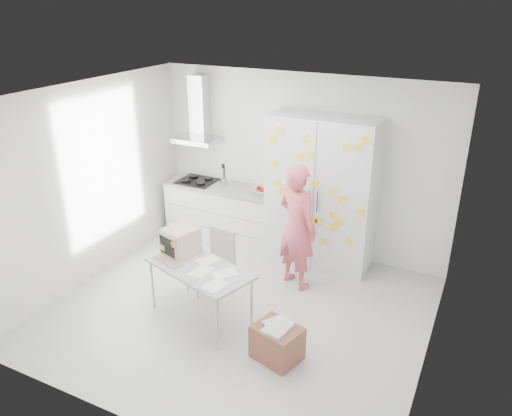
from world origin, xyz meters
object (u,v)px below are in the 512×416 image
at_px(person, 297,227).
at_px(chair, 218,260).
at_px(cardboard_box, 277,342).
at_px(desk, 187,252).

bearing_deg(person, chair, 64.13).
distance_m(chair, cardboard_box, 1.51).
distance_m(desk, cardboard_box, 1.56).
relative_size(person, cardboard_box, 2.96).
bearing_deg(person, cardboard_box, 129.19).
distance_m(person, chair, 1.12).
xyz_separation_m(person, chair, (-0.82, -0.68, -0.35)).
xyz_separation_m(desk, cardboard_box, (1.39, -0.38, -0.59)).
bearing_deg(cardboard_box, chair, 145.79).
relative_size(desk, chair, 1.61).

